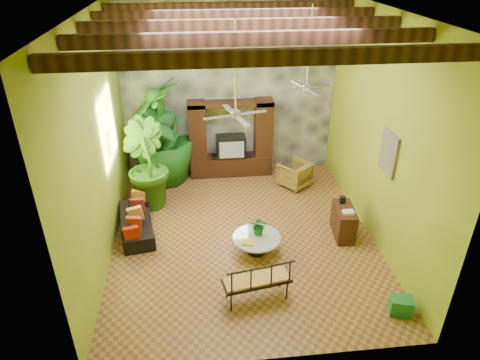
{
  "coord_description": "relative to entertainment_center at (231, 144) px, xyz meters",
  "views": [
    {
      "loc": [
        -0.98,
        -8.23,
        6.09
      ],
      "look_at": [
        -0.05,
        0.2,
        1.4
      ],
      "focal_mm": 32.0,
      "sensor_mm": 36.0,
      "label": 1
    }
  ],
  "objects": [
    {
      "name": "tall_plant_c",
      "position": [
        -1.94,
        -0.17,
        0.54
      ],
      "size": [
        1.8,
        1.8,
        3.02
      ],
      "primitive_type": "imported",
      "rotation": [
        0.0,
        0.0,
        4.65
      ],
      "color": "#1C5D18",
      "rests_on": "ground"
    },
    {
      "name": "tall_plant_b",
      "position": [
        -2.33,
        -1.45,
        0.2
      ],
      "size": [
        1.63,
        1.65,
        2.33
      ],
      "primitive_type": "imported",
      "rotation": [
        0.0,
        0.0,
        2.3
      ],
      "color": "#2A6119",
      "rests_on": "ground"
    },
    {
      "name": "ceiling_fan_back",
      "position": [
        1.6,
        -1.94,
        2.44
      ],
      "size": [
        1.28,
        1.28,
        1.86
      ],
      "color": "#B0B0B5",
      "rests_on": "ceiling"
    },
    {
      "name": "stone_accent_wall",
      "position": [
        0.0,
        0.3,
        1.53
      ],
      "size": [
        5.98,
        0.1,
        4.98
      ],
      "primitive_type": "cube",
      "color": "#3F4148",
      "rests_on": "ground"
    },
    {
      "name": "left_wall",
      "position": [
        -3.0,
        -3.14,
        1.53
      ],
      "size": [
        0.02,
        7.0,
        5.0
      ],
      "primitive_type": "cube",
      "color": "olive",
      "rests_on": "ground"
    },
    {
      "name": "tall_plant_a",
      "position": [
        -2.04,
        -0.53,
        0.27
      ],
      "size": [
        1.58,
        1.45,
        2.48
      ],
      "primitive_type": "imported",
      "rotation": [
        0.0,
        0.0,
        0.57
      ],
      "color": "#185B1E",
      "rests_on": "ground"
    },
    {
      "name": "iron_bench",
      "position": [
        0.02,
        -5.31,
        -0.42
      ],
      "size": [
        1.37,
        0.71,
        0.57
      ],
      "rotation": [
        0.0,
        0.0,
        0.18
      ],
      "color": "black",
      "rests_on": "ground"
    },
    {
      "name": "side_console",
      "position": [
        2.35,
        -3.37,
        -0.6
      ],
      "size": [
        0.5,
        0.96,
        0.74
      ],
      "primitive_type": "cube",
      "rotation": [
        0.0,
        0.0,
        -0.09
      ],
      "color": "#382311",
      "rests_on": "ground"
    },
    {
      "name": "entertainment_center",
      "position": [
        0.0,
        0.0,
        0.0
      ],
      "size": [
        2.4,
        0.55,
        2.3
      ],
      "color": "black",
      "rests_on": "ground"
    },
    {
      "name": "ceiling_fan_front",
      "position": [
        -0.2,
        -3.54,
        2.44
      ],
      "size": [
        1.28,
        1.28,
        1.86
      ],
      "color": "#B0B0B5",
      "rests_on": "ceiling"
    },
    {
      "name": "wicker_armchair",
      "position": [
        1.74,
        -0.9,
        -0.61
      ],
      "size": [
        1.09,
        1.09,
        0.72
      ],
      "primitive_type": "imported",
      "rotation": [
        0.0,
        0.0,
        3.8
      ],
      "color": "brown",
      "rests_on": "ground"
    },
    {
      "name": "coffee_table",
      "position": [
        0.23,
        -3.78,
        -0.71
      ],
      "size": [
        1.07,
        1.07,
        0.4
      ],
      "rotation": [
        0.0,
        0.0,
        0.38
      ],
      "color": "black",
      "rests_on": "ground"
    },
    {
      "name": "right_wall",
      "position": [
        3.0,
        -3.14,
        1.53
      ],
      "size": [
        0.02,
        7.0,
        5.0
      ],
      "primitive_type": "cube",
      "color": "olive",
      "rests_on": "ground"
    },
    {
      "name": "centerpiece_plant",
      "position": [
        0.3,
        -3.66,
        -0.36
      ],
      "size": [
        0.45,
        0.41,
        0.42
      ],
      "primitive_type": "imported",
      "rotation": [
        0.0,
        0.0,
        -0.26
      ],
      "color": "#175A1C",
      "rests_on": "coffee_table"
    },
    {
      "name": "ceiling_beams",
      "position": [
        0.0,
        -3.14,
        3.81
      ],
      "size": [
        5.95,
        5.36,
        0.22
      ],
      "color": "#3A2012",
      "rests_on": "ceiling"
    },
    {
      "name": "ceiling",
      "position": [
        0.0,
        -3.14,
        4.03
      ],
      "size": [
        6.0,
        7.0,
        0.02
      ],
      "primitive_type": "cube",
      "color": "silver",
      "rests_on": "back_wall"
    },
    {
      "name": "ground",
      "position": [
        0.0,
        -3.14,
        -0.97
      ],
      "size": [
        7.0,
        7.0,
        0.0
      ],
      "primitive_type": "plane",
      "color": "brown",
      "rests_on": "ground"
    },
    {
      "name": "wall_art_mask",
      "position": [
        -2.96,
        -2.14,
        1.13
      ],
      "size": [
        0.06,
        0.32,
        0.55
      ],
      "primitive_type": "cube",
      "color": "gold",
      "rests_on": "left_wall"
    },
    {
      "name": "sofa",
      "position": [
        -2.52,
        -2.7,
        -0.7
      ],
      "size": [
        1.0,
        1.91,
        0.53
      ],
      "primitive_type": "imported",
      "rotation": [
        0.0,
        0.0,
        1.73
      ],
      "color": "black",
      "rests_on": "ground"
    },
    {
      "name": "yellow_tray",
      "position": [
        0.01,
        -3.99,
        -0.55
      ],
      "size": [
        0.32,
        0.27,
        0.03
      ],
      "primitive_type": "cube",
      "rotation": [
        0.0,
        0.0,
        -0.31
      ],
      "color": "gold",
      "rests_on": "coffee_table"
    },
    {
      "name": "wall_art_painting",
      "position": [
        2.96,
        -3.74,
        1.33
      ],
      "size": [
        0.06,
        0.7,
        0.9
      ],
      "primitive_type": "cube",
      "color": "#295597",
      "rests_on": "right_wall"
    },
    {
      "name": "back_wall",
      "position": [
        0.0,
        0.36,
        1.53
      ],
      "size": [
        6.0,
        0.02,
        5.0
      ],
      "primitive_type": "cube",
      "color": "olive",
      "rests_on": "ground"
    },
    {
      "name": "green_bin",
      "position": [
        2.65,
        -5.89,
        -0.79
      ],
      "size": [
        0.47,
        0.41,
        0.35
      ],
      "primitive_type": "cube",
      "rotation": [
        0.0,
        0.0,
        -0.29
      ],
      "color": "#1D6E2D",
      "rests_on": "ground"
    }
  ]
}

